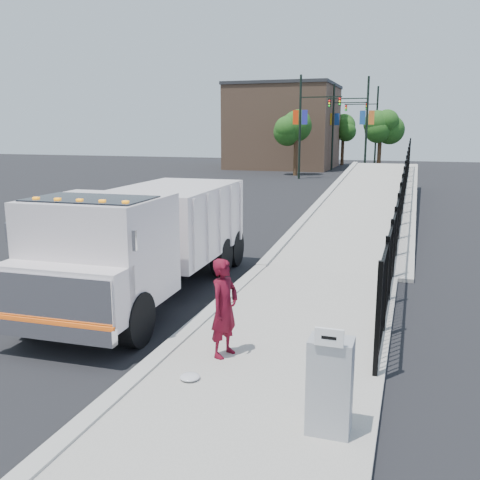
% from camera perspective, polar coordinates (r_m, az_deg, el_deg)
% --- Properties ---
extents(ground, '(120.00, 120.00, 0.00)m').
position_cam_1_polar(ground, '(11.48, -3.20, -8.16)').
color(ground, black).
rests_on(ground, ground).
extents(sidewalk, '(3.55, 12.00, 0.12)m').
position_cam_1_polar(sidewalk, '(9.15, 3.70, -13.15)').
color(sidewalk, '#9E998E').
rests_on(sidewalk, ground).
extents(curb, '(0.30, 12.00, 0.16)m').
position_cam_1_polar(curb, '(9.75, -7.55, -11.47)').
color(curb, '#ADAAA3').
rests_on(curb, ground).
extents(ramp, '(3.95, 24.06, 3.19)m').
position_cam_1_polar(ramp, '(26.40, 13.93, 2.91)').
color(ramp, '#9E998E').
rests_on(ramp, ground).
extents(iron_fence, '(0.10, 28.00, 1.80)m').
position_cam_1_polar(iron_fence, '(22.26, 16.91, 3.49)').
color(iron_fence, black).
rests_on(iron_fence, ground).
extents(truck, '(2.78, 7.87, 2.67)m').
position_cam_1_polar(truck, '(12.53, -10.05, 0.50)').
color(truck, black).
rests_on(truck, ground).
extents(worker, '(0.56, 0.71, 1.69)m').
position_cam_1_polar(worker, '(9.04, -1.68, -7.25)').
color(worker, '#5A0A1A').
rests_on(worker, sidewalk).
extents(utility_cabinet, '(0.55, 0.40, 1.25)m').
position_cam_1_polar(utility_cabinet, '(7.05, 9.56, -15.11)').
color(utility_cabinet, gray).
rests_on(utility_cabinet, sidewalk).
extents(arrow_sign, '(0.35, 0.04, 0.22)m').
position_cam_1_polar(arrow_sign, '(6.55, 9.48, -10.20)').
color(arrow_sign, white).
rests_on(arrow_sign, utility_cabinet).
extents(debris, '(0.32, 0.32, 0.08)m').
position_cam_1_polar(debris, '(8.55, -5.38, -14.32)').
color(debris, silver).
rests_on(debris, sidewalk).
extents(light_pole_0, '(3.77, 0.22, 8.00)m').
position_cam_1_polar(light_pole_0, '(42.94, 6.83, 12.30)').
color(light_pole_0, black).
rests_on(light_pole_0, ground).
extents(light_pole_1, '(3.77, 0.22, 8.00)m').
position_cam_1_polar(light_pole_1, '(45.12, 12.97, 12.06)').
color(light_pole_1, black).
rests_on(light_pole_1, ground).
extents(light_pole_2, '(3.77, 0.22, 8.00)m').
position_cam_1_polar(light_pole_2, '(52.43, 10.23, 12.09)').
color(light_pole_2, black).
rests_on(light_pole_2, ground).
extents(light_pole_3, '(3.78, 0.22, 8.00)m').
position_cam_1_polar(light_pole_3, '(55.70, 14.03, 11.90)').
color(light_pole_3, black).
rests_on(light_pole_3, ground).
extents(tree_0, '(2.66, 2.66, 5.33)m').
position_cam_1_polar(tree_0, '(46.05, 6.02, 11.76)').
color(tree_0, '#382314').
rests_on(tree_0, ground).
extents(tree_1, '(2.35, 2.35, 5.17)m').
position_cam_1_polar(tree_1, '(49.55, 14.76, 11.41)').
color(tree_1, '#382314').
rests_on(tree_1, ground).
extents(tree_2, '(2.59, 2.59, 5.29)m').
position_cam_1_polar(tree_2, '(60.50, 10.96, 11.60)').
color(tree_2, '#382314').
rests_on(tree_2, ground).
extents(building, '(10.00, 10.00, 8.00)m').
position_cam_1_polar(building, '(55.58, 4.70, 11.83)').
color(building, '#8C664C').
rests_on(building, ground).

